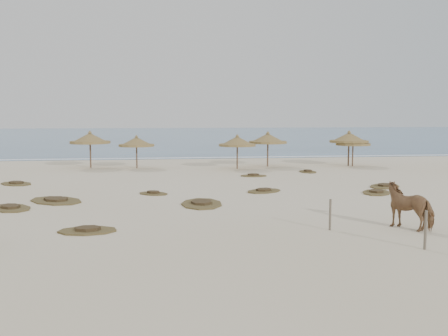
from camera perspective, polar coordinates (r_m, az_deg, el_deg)
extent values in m
plane|color=beige|center=(19.41, 1.70, -5.51)|extent=(160.00, 160.00, 0.00)
cube|color=#264F74|center=(93.89, -5.61, 3.74)|extent=(200.00, 100.00, 0.01)
cube|color=white|center=(45.03, -3.57, 1.16)|extent=(70.00, 0.60, 0.01)
cylinder|color=brown|center=(37.88, -15.02, 1.57)|extent=(0.12, 0.12, 2.06)
cylinder|color=olive|center=(37.83, -15.06, 2.85)|extent=(3.51, 3.51, 0.18)
cone|color=olive|center=(37.81, -15.07, 3.34)|extent=(3.40, 3.40, 0.73)
cone|color=olive|center=(37.79, -15.09, 4.01)|extent=(0.35, 0.35, 0.22)
cylinder|color=brown|center=(36.93, -9.94, 1.39)|extent=(0.10, 0.10, 1.83)
cylinder|color=olive|center=(36.88, -9.97, 2.57)|extent=(3.43, 3.43, 0.16)
cone|color=olive|center=(36.86, -9.97, 3.01)|extent=(3.32, 3.32, 0.65)
cone|color=olive|center=(36.84, -9.99, 3.62)|extent=(0.31, 0.31, 0.19)
cylinder|color=brown|center=(35.91, 1.52, 1.40)|extent=(0.11, 0.11, 1.88)
cylinder|color=olive|center=(35.85, 1.53, 2.64)|extent=(3.08, 3.08, 0.16)
cone|color=olive|center=(35.83, 1.53, 3.11)|extent=(2.98, 2.98, 0.67)
cone|color=olive|center=(35.81, 1.53, 3.76)|extent=(0.32, 0.32, 0.20)
cylinder|color=brown|center=(37.68, 5.02, 1.69)|extent=(0.11, 0.11, 2.00)
cylinder|color=olive|center=(37.62, 5.03, 2.95)|extent=(3.17, 3.17, 0.17)
cone|color=olive|center=(37.61, 5.03, 3.43)|extent=(3.07, 3.07, 0.72)
cone|color=olive|center=(37.59, 5.04, 4.08)|extent=(0.34, 0.34, 0.21)
cylinder|color=brown|center=(39.20, 14.05, 1.73)|extent=(0.12, 0.12, 2.04)
cylinder|color=olive|center=(39.14, 14.08, 2.96)|extent=(3.58, 3.58, 0.17)
cone|color=olive|center=(39.13, 14.09, 3.43)|extent=(3.46, 3.46, 0.73)
cone|color=olive|center=(39.11, 14.11, 4.07)|extent=(0.35, 0.35, 0.21)
cylinder|color=brown|center=(38.95, 14.49, 1.53)|extent=(0.10, 0.10, 1.83)
cylinder|color=olive|center=(38.90, 14.52, 2.64)|extent=(3.35, 3.35, 0.16)
cone|color=olive|center=(38.88, 14.54, 3.07)|extent=(3.24, 3.24, 0.65)
cone|color=olive|center=(38.86, 14.55, 3.64)|extent=(0.31, 0.31, 0.19)
imported|color=olive|center=(18.40, 20.53, -4.07)|extent=(1.78, 1.99, 1.57)
cylinder|color=brown|center=(17.37, 12.04, -5.24)|extent=(0.09, 0.09, 1.07)
cylinder|color=brown|center=(15.72, 22.03, -6.59)|extent=(0.10, 0.10, 1.15)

